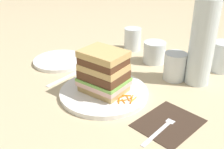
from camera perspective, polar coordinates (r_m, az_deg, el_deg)
ground_plane at (r=0.79m, az=-1.67°, el=-4.22°), size 3.00×3.00×0.00m
main_plate at (r=0.78m, az=-1.51°, el=-3.78°), size 0.25×0.25×0.01m
sandwich at (r=0.75m, az=-1.58°, el=0.57°), size 0.14×0.11×0.12m
carrot_shred_0 at (r=0.81m, az=-4.97°, el=-1.96°), size 0.01×0.02×0.00m
carrot_shred_1 at (r=0.82m, az=-5.48°, el=-1.61°), size 0.01×0.02×0.00m
carrot_shred_2 at (r=0.81m, az=-3.94°, el=-1.89°), size 0.03×0.01×0.00m
carrot_shred_3 at (r=0.83m, az=-6.03°, el=-1.38°), size 0.00×0.02×0.00m
carrot_shred_4 at (r=0.81m, az=-6.43°, el=-2.18°), size 0.01×0.03×0.00m
carrot_shred_5 at (r=0.73m, az=4.07°, el=-5.40°), size 0.02×0.03×0.00m
carrot_shred_6 at (r=0.75m, az=4.13°, el=-4.71°), size 0.01×0.02×0.00m
carrot_shred_7 at (r=0.75m, az=3.13°, el=-4.41°), size 0.02×0.02×0.00m
carrot_shred_8 at (r=0.73m, az=1.46°, el=-5.40°), size 0.02×0.03×0.00m
carrot_shred_9 at (r=0.74m, az=4.54°, el=-5.25°), size 0.01×0.03×0.00m
carrot_shred_10 at (r=0.74m, az=1.42°, el=-5.01°), size 0.01×0.03×0.00m
carrot_shred_11 at (r=0.75m, az=1.79°, el=-4.40°), size 0.03×0.02×0.00m
carrot_shred_12 at (r=0.73m, az=2.13°, el=-5.43°), size 0.02×0.02×0.00m
carrot_shred_13 at (r=0.74m, az=3.38°, el=-5.00°), size 0.02×0.02×0.00m
carrot_shred_14 at (r=0.73m, az=2.41°, el=-5.61°), size 0.02×0.01×0.00m
napkin_dark at (r=0.69m, az=11.78°, el=-9.88°), size 0.13×0.16×0.00m
fork at (r=0.67m, az=10.81°, el=-10.57°), size 0.02×0.17×0.00m
knife at (r=0.90m, az=-8.84°, el=-0.22°), size 0.03×0.20×0.00m
juice_glass at (r=0.88m, az=12.99°, el=1.38°), size 0.07×0.07×0.09m
water_bottle at (r=0.83m, az=18.56°, el=7.44°), size 0.07×0.07×0.33m
empty_tumbler_0 at (r=1.09m, az=4.34°, el=7.43°), size 0.07×0.07×0.09m
empty_tumbler_1 at (r=0.98m, az=8.87°, el=4.64°), size 0.08×0.08×0.08m
empty_tumbler_2 at (r=0.98m, az=22.11°, el=3.51°), size 0.08×0.08×0.10m
side_plate at (r=1.00m, az=-10.93°, el=2.87°), size 0.19×0.19×0.01m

